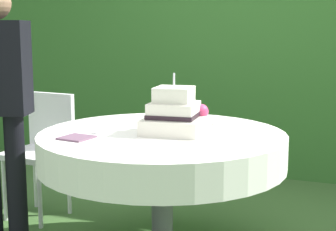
{
  "coord_description": "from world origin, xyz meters",
  "views": [
    {
      "loc": [
        1.08,
        -2.67,
        1.35
      ],
      "look_at": [
        0.03,
        0.01,
        0.87
      ],
      "focal_mm": 54.95,
      "sensor_mm": 36.0,
      "label": 1
    }
  ],
  "objects_px": {
    "cake_table": "(162,149)",
    "serving_plate_near": "(102,132)",
    "garden_chair": "(43,142)",
    "serving_plate_far": "(224,124)",
    "napkin_stack": "(77,138)",
    "wedding_cake": "(175,115)"
  },
  "relations": [
    {
      "from": "serving_plate_far",
      "to": "napkin_stack",
      "type": "xyz_separation_m",
      "value": [
        -0.63,
        -0.68,
        -0.0
      ]
    },
    {
      "from": "garden_chair",
      "to": "serving_plate_far",
      "type": "bearing_deg",
      "value": -1.6
    },
    {
      "from": "napkin_stack",
      "to": "garden_chair",
      "type": "relative_size",
      "value": 0.18
    },
    {
      "from": "serving_plate_near",
      "to": "garden_chair",
      "type": "bearing_deg",
      "value": 145.68
    },
    {
      "from": "wedding_cake",
      "to": "serving_plate_near",
      "type": "relative_size",
      "value": 3.12
    },
    {
      "from": "wedding_cake",
      "to": "garden_chair",
      "type": "bearing_deg",
      "value": 161.9
    },
    {
      "from": "cake_table",
      "to": "napkin_stack",
      "type": "distance_m",
      "value": 0.5
    },
    {
      "from": "garden_chair",
      "to": "napkin_stack",
      "type": "bearing_deg",
      "value": -44.75
    },
    {
      "from": "wedding_cake",
      "to": "garden_chair",
      "type": "distance_m",
      "value": 1.27
    },
    {
      "from": "cake_table",
      "to": "napkin_stack",
      "type": "relative_size",
      "value": 8.9
    },
    {
      "from": "cake_table",
      "to": "serving_plate_near",
      "type": "distance_m",
      "value": 0.36
    },
    {
      "from": "serving_plate_far",
      "to": "garden_chair",
      "type": "relative_size",
      "value": 0.15
    },
    {
      "from": "serving_plate_near",
      "to": "napkin_stack",
      "type": "height_order",
      "value": "serving_plate_near"
    },
    {
      "from": "cake_table",
      "to": "garden_chair",
      "type": "relative_size",
      "value": 1.59
    },
    {
      "from": "serving_plate_near",
      "to": "cake_table",
      "type": "bearing_deg",
      "value": 22.29
    },
    {
      "from": "serving_plate_near",
      "to": "garden_chair",
      "type": "height_order",
      "value": "garden_chair"
    },
    {
      "from": "napkin_stack",
      "to": "wedding_cake",
      "type": "bearing_deg",
      "value": 37.69
    },
    {
      "from": "cake_table",
      "to": "napkin_stack",
      "type": "bearing_deg",
      "value": -138.94
    },
    {
      "from": "serving_plate_far",
      "to": "napkin_stack",
      "type": "bearing_deg",
      "value": -132.84
    },
    {
      "from": "garden_chair",
      "to": "serving_plate_near",
      "type": "bearing_deg",
      "value": -34.32
    },
    {
      "from": "serving_plate_far",
      "to": "garden_chair",
      "type": "height_order",
      "value": "garden_chair"
    },
    {
      "from": "serving_plate_near",
      "to": "garden_chair",
      "type": "distance_m",
      "value": 0.97
    }
  ]
}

